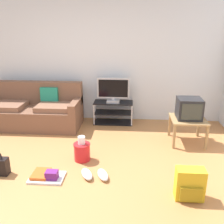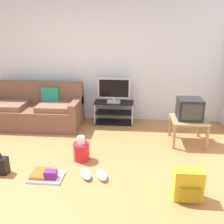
# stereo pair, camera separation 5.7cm
# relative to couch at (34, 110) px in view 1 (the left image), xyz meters

# --- Properties ---
(ground_plane) EXTENTS (9.00, 9.80, 0.02)m
(ground_plane) POSITION_rel_couch_xyz_m (0.92, -1.86, -0.34)
(ground_plane) COLOR #B27542
(wall_back) EXTENTS (9.00, 0.10, 2.70)m
(wall_back) POSITION_rel_couch_xyz_m (0.92, 0.59, 1.02)
(wall_back) COLOR silver
(wall_back) RESTS_ON ground_plane
(couch) EXTENTS (1.94, 0.83, 0.88)m
(couch) POSITION_rel_couch_xyz_m (0.00, 0.00, 0.00)
(couch) COLOR brown
(couch) RESTS_ON ground_plane
(tv_stand) EXTENTS (0.82, 0.39, 0.47)m
(tv_stand) POSITION_rel_couch_xyz_m (1.62, 0.28, -0.10)
(tv_stand) COLOR black
(tv_stand) RESTS_ON ground_plane
(flat_tv) EXTENTS (0.66, 0.22, 0.51)m
(flat_tv) POSITION_rel_couch_xyz_m (1.62, 0.26, 0.39)
(flat_tv) COLOR #B2B2B7
(flat_tv) RESTS_ON tv_stand
(side_table) EXTENTS (0.59, 0.59, 0.45)m
(side_table) POSITION_rel_couch_xyz_m (3.00, -0.58, 0.06)
(side_table) COLOR #9E7A4C
(side_table) RESTS_ON ground_plane
(crt_tv) EXTENTS (0.41, 0.39, 0.36)m
(crt_tv) POSITION_rel_couch_xyz_m (3.00, -0.56, 0.30)
(crt_tv) COLOR #232326
(crt_tv) RESTS_ON side_table
(backpack) EXTENTS (0.33, 0.25, 0.39)m
(backpack) POSITION_rel_couch_xyz_m (2.70, -2.16, -0.14)
(backpack) COLOR gold
(backpack) RESTS_ON ground_plane
(cleaning_bucket) EXTENTS (0.26, 0.26, 0.39)m
(cleaning_bucket) POSITION_rel_couch_xyz_m (1.26, -1.36, -0.17)
(cleaning_bucket) COLOR red
(cleaning_bucket) RESTS_ON ground_plane
(sneakers_pair) EXTENTS (0.45, 0.31, 0.09)m
(sneakers_pair) POSITION_rel_couch_xyz_m (1.52, -1.82, -0.28)
(sneakers_pair) COLOR white
(sneakers_pair) RESTS_ON ground_plane
(floor_tray) EXTENTS (0.46, 0.33, 0.14)m
(floor_tray) POSITION_rel_couch_xyz_m (0.87, -1.89, -0.29)
(floor_tray) COLOR silver
(floor_tray) RESTS_ON ground_plane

